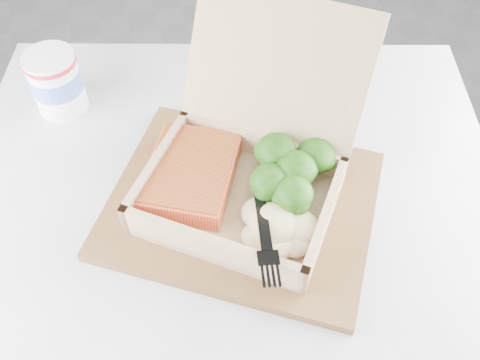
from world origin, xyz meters
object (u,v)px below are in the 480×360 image
object	(u,v)px
cafe_table	(231,291)
serving_tray	(242,204)
paper_cup	(56,81)
takeout_container	(251,154)

from	to	relation	value
cafe_table	serving_tray	xyz separation A→B (m)	(0.02, 0.02, 0.19)
serving_tray	paper_cup	world-z (taller)	paper_cup
takeout_container	paper_cup	xyz separation A→B (m)	(-0.22, 0.22, -0.01)
takeout_container	paper_cup	bearing A→B (deg)	172.69
cafe_table	takeout_container	bearing A→B (deg)	50.19
serving_tray	paper_cup	xyz separation A→B (m)	(-0.20, 0.25, 0.04)
cafe_table	serving_tray	distance (m)	0.19
serving_tray	takeout_container	distance (m)	0.07
serving_tray	takeout_container	world-z (taller)	takeout_container
takeout_container	paper_cup	distance (m)	0.31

